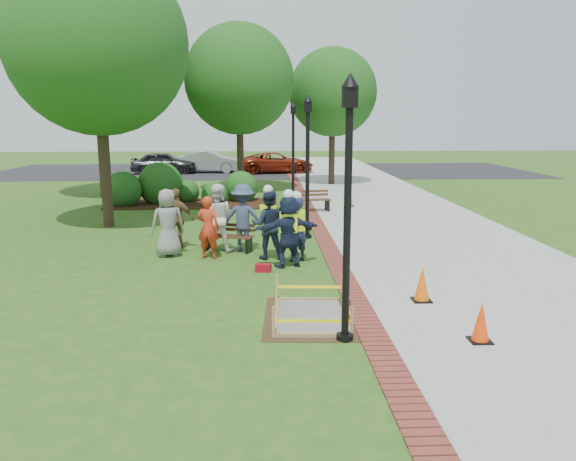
{
  "coord_description": "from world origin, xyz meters",
  "views": [
    {
      "loc": [
        -0.07,
        -11.65,
        3.6
      ],
      "look_at": [
        0.5,
        1.2,
        1.0
      ],
      "focal_mm": 35.0,
      "sensor_mm": 36.0,
      "label": 1
    }
  ],
  "objects_px": {
    "wet_concrete_pad": "(311,306)",
    "hivis_worker_a": "(288,229)",
    "hivis_worker_b": "(297,227)",
    "cone_front": "(481,323)",
    "bench_near": "(228,243)",
    "lamp_near": "(348,190)",
    "hivis_worker_c": "(268,222)"
  },
  "relations": [
    {
      "from": "lamp_near",
      "to": "hivis_worker_b",
      "type": "distance_m",
      "value": 5.47
    },
    {
      "from": "hivis_worker_b",
      "to": "hivis_worker_a",
      "type": "bearing_deg",
      "value": -113.18
    },
    {
      "from": "hivis_worker_c",
      "to": "hivis_worker_a",
      "type": "bearing_deg",
      "value": -59.9
    },
    {
      "from": "hivis_worker_a",
      "to": "hivis_worker_b",
      "type": "bearing_deg",
      "value": 66.82
    },
    {
      "from": "cone_front",
      "to": "hivis_worker_b",
      "type": "xyz_separation_m",
      "value": [
        -2.67,
        5.41,
        0.56
      ]
    },
    {
      "from": "wet_concrete_pad",
      "to": "lamp_near",
      "type": "xyz_separation_m",
      "value": [
        0.47,
        -1.05,
        2.25
      ]
    },
    {
      "from": "bench_near",
      "to": "hivis_worker_b",
      "type": "relative_size",
      "value": 0.8
    },
    {
      "from": "wet_concrete_pad",
      "to": "hivis_worker_c",
      "type": "distance_m",
      "value": 4.57
    },
    {
      "from": "wet_concrete_pad",
      "to": "lamp_near",
      "type": "bearing_deg",
      "value": -65.83
    },
    {
      "from": "lamp_near",
      "to": "hivis_worker_b",
      "type": "height_order",
      "value": "lamp_near"
    },
    {
      "from": "hivis_worker_a",
      "to": "lamp_near",
      "type": "bearing_deg",
      "value": -81.26
    },
    {
      "from": "lamp_near",
      "to": "hivis_worker_c",
      "type": "distance_m",
      "value": 5.84
    },
    {
      "from": "bench_near",
      "to": "hivis_worker_b",
      "type": "distance_m",
      "value": 2.24
    },
    {
      "from": "bench_near",
      "to": "hivis_worker_c",
      "type": "bearing_deg",
      "value": -37.94
    },
    {
      "from": "bench_near",
      "to": "hivis_worker_c",
      "type": "xyz_separation_m",
      "value": [
        1.09,
        -0.85,
        0.71
      ]
    },
    {
      "from": "bench_near",
      "to": "wet_concrete_pad",
      "type": "bearing_deg",
      "value": -71.06
    },
    {
      "from": "wet_concrete_pad",
      "to": "cone_front",
      "type": "bearing_deg",
      "value": -25.23
    },
    {
      "from": "hivis_worker_a",
      "to": "hivis_worker_c",
      "type": "xyz_separation_m",
      "value": [
        -0.48,
        0.83,
        0.0
      ]
    },
    {
      "from": "hivis_worker_a",
      "to": "hivis_worker_c",
      "type": "relative_size",
      "value": 0.99
    },
    {
      "from": "wet_concrete_pad",
      "to": "hivis_worker_c",
      "type": "relative_size",
      "value": 1.25
    },
    {
      "from": "hivis_worker_c",
      "to": "bench_near",
      "type": "bearing_deg",
      "value": 142.06
    },
    {
      "from": "cone_front",
      "to": "hivis_worker_b",
      "type": "relative_size",
      "value": 0.38
    },
    {
      "from": "lamp_near",
      "to": "cone_front",
      "type": "bearing_deg",
      "value": -5.29
    },
    {
      "from": "cone_front",
      "to": "hivis_worker_c",
      "type": "distance_m",
      "value": 6.66
    },
    {
      "from": "lamp_near",
      "to": "hivis_worker_b",
      "type": "bearing_deg",
      "value": 95.37
    },
    {
      "from": "cone_front",
      "to": "lamp_near",
      "type": "height_order",
      "value": "lamp_near"
    },
    {
      "from": "cone_front",
      "to": "hivis_worker_a",
      "type": "xyz_separation_m",
      "value": [
        -2.9,
        4.88,
        0.61
      ]
    },
    {
      "from": "wet_concrete_pad",
      "to": "bench_near",
      "type": "relative_size",
      "value": 1.66
    },
    {
      "from": "hivis_worker_c",
      "to": "lamp_near",
      "type": "bearing_deg",
      "value": -77.7
    },
    {
      "from": "wet_concrete_pad",
      "to": "hivis_worker_a",
      "type": "relative_size",
      "value": 1.25
    },
    {
      "from": "cone_front",
      "to": "lamp_near",
      "type": "xyz_separation_m",
      "value": [
        -2.18,
        0.2,
        2.15
      ]
    },
    {
      "from": "bench_near",
      "to": "lamp_near",
      "type": "relative_size",
      "value": 0.34
    }
  ]
}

